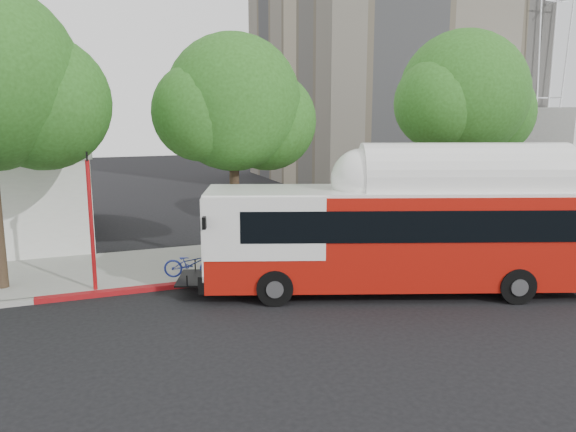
# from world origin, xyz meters

# --- Properties ---
(ground) EXTENTS (120.00, 120.00, 0.00)m
(ground) POSITION_xyz_m (0.00, 0.00, 0.00)
(ground) COLOR black
(ground) RESTS_ON ground
(sidewalk) EXTENTS (60.00, 5.00, 0.15)m
(sidewalk) POSITION_xyz_m (0.00, 6.50, 0.07)
(sidewalk) COLOR gray
(sidewalk) RESTS_ON ground
(curb_strip) EXTENTS (60.00, 0.30, 0.15)m
(curb_strip) POSITION_xyz_m (0.00, 3.90, 0.07)
(curb_strip) COLOR gray
(curb_strip) RESTS_ON ground
(red_curb_segment) EXTENTS (10.00, 0.32, 0.16)m
(red_curb_segment) POSITION_xyz_m (-3.00, 3.90, 0.08)
(red_curb_segment) COLOR maroon
(red_curb_segment) RESTS_ON ground
(street_tree_left) EXTENTS (6.67, 5.80, 9.74)m
(street_tree_left) POSITION_xyz_m (-8.53, 5.56, 6.60)
(street_tree_left) COLOR #2D2116
(street_tree_left) RESTS_ON ground
(street_tree_mid) EXTENTS (5.75, 5.00, 8.62)m
(street_tree_mid) POSITION_xyz_m (-0.59, 6.06, 5.91)
(street_tree_mid) COLOR #2D2116
(street_tree_mid) RESTS_ON ground
(street_tree_right) EXTENTS (6.21, 5.40, 9.18)m
(street_tree_right) POSITION_xyz_m (9.44, 5.86, 6.26)
(street_tree_right) COLOR #2D2116
(street_tree_right) RESTS_ON ground
(transit_bus) EXTENTS (13.16, 6.50, 3.89)m
(transit_bus) POSITION_xyz_m (3.11, 0.93, 1.82)
(transit_bus) COLOR #A7140B
(transit_bus) RESTS_ON ground
(signal_pole) EXTENTS (0.13, 0.43, 4.58)m
(signal_pole) POSITION_xyz_m (-6.19, 4.19, 2.35)
(signal_pole) COLOR red
(signal_pole) RESTS_ON ground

